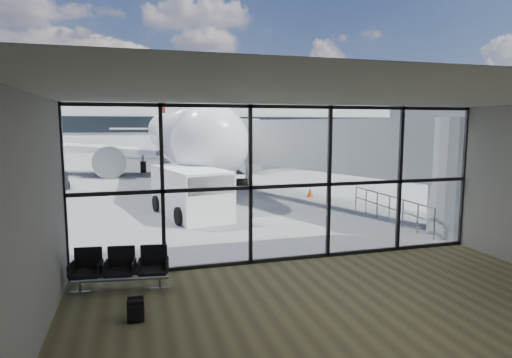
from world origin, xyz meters
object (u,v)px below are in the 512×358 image
seating_row (121,266)px  service_van (191,192)px  backpack (136,310)px  airliner (176,136)px  belt_loader (53,178)px  mobile_stairs (23,182)px

seating_row → service_van: bearing=78.9°
seating_row → service_van: size_ratio=0.44×
service_van → backpack: bearing=-117.0°
airliner → belt_loader: bearing=-136.1°
mobile_stairs → backpack: bearing=-65.7°
service_van → seating_row: bearing=-122.3°
airliner → backpack: bearing=-97.2°
seating_row → belt_loader: belt_loader is taller
service_van → belt_loader: bearing=110.9°
seating_row → backpack: 1.99m
airliner → mobile_stairs: 13.80m
seating_row → airliner: (4.03, 26.84, 2.45)m
service_van → mobile_stairs: (-8.73, 9.77, -0.51)m
mobile_stairs → airliner: bearing=49.1°
backpack → mobile_stairs: size_ratio=0.14×
seating_row → mobile_stairs: (-5.97, 17.65, 0.00)m
service_van → mobile_stairs: size_ratio=1.47×
airliner → belt_loader: 12.07m
backpack → service_van: size_ratio=0.10×
backpack → service_van: 10.15m
seating_row → belt_loader: 19.21m
belt_loader → seating_row: bearing=-90.5°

